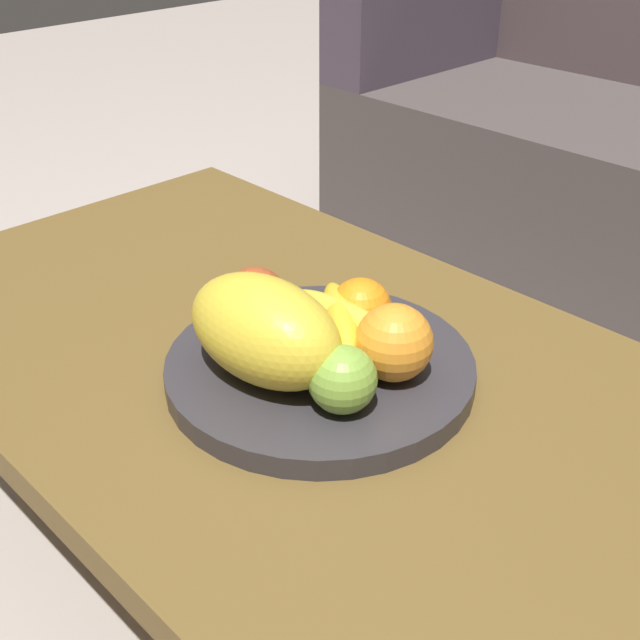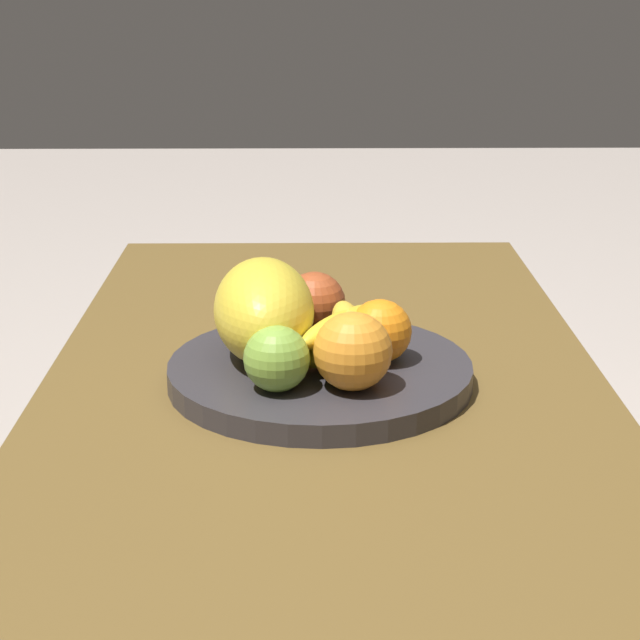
# 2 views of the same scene
# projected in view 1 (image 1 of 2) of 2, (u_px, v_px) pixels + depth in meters

# --- Properties ---
(ground_plane) EXTENTS (8.00, 8.00, 0.00)m
(ground_plane) POSITION_uv_depth(u_px,v_px,m) (305.00, 612.00, 1.15)
(ground_plane) COLOR #A99D94
(coffee_table) EXTENTS (1.17, 0.64, 0.42)m
(coffee_table) POSITION_uv_depth(u_px,v_px,m) (301.00, 394.00, 0.96)
(coffee_table) COLOR brown
(coffee_table) RESTS_ON ground_plane
(fruit_bowl) EXTENTS (0.34, 0.34, 0.03)m
(fruit_bowl) POSITION_uv_depth(u_px,v_px,m) (320.00, 369.00, 0.91)
(fruit_bowl) COLOR #312E33
(fruit_bowl) RESTS_ON coffee_table
(melon_large_front) EXTENTS (0.20, 0.13, 0.11)m
(melon_large_front) POSITION_uv_depth(u_px,v_px,m) (265.00, 330.00, 0.85)
(melon_large_front) COLOR yellow
(melon_large_front) RESTS_ON fruit_bowl
(orange_front) EXTENTS (0.07, 0.07, 0.07)m
(orange_front) POSITION_uv_depth(u_px,v_px,m) (361.00, 309.00, 0.92)
(orange_front) COLOR orange
(orange_front) RESTS_ON fruit_bowl
(orange_left) EXTENTS (0.08, 0.08, 0.08)m
(orange_left) POSITION_uv_depth(u_px,v_px,m) (394.00, 343.00, 0.85)
(orange_left) COLOR orange
(orange_left) RESTS_ON fruit_bowl
(apple_front) EXTENTS (0.07, 0.07, 0.07)m
(apple_front) POSITION_uv_depth(u_px,v_px,m) (255.00, 299.00, 0.94)
(apple_front) COLOR #A64722
(apple_front) RESTS_ON fruit_bowl
(apple_left) EXTENTS (0.07, 0.07, 0.07)m
(apple_left) POSITION_uv_depth(u_px,v_px,m) (343.00, 379.00, 0.81)
(apple_left) COLOR #80AD3E
(apple_left) RESTS_ON fruit_bowl
(banana_bunch) EXTENTS (0.16, 0.15, 0.06)m
(banana_bunch) POSITION_uv_depth(u_px,v_px,m) (343.00, 327.00, 0.90)
(banana_bunch) COLOR yellow
(banana_bunch) RESTS_ON fruit_bowl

